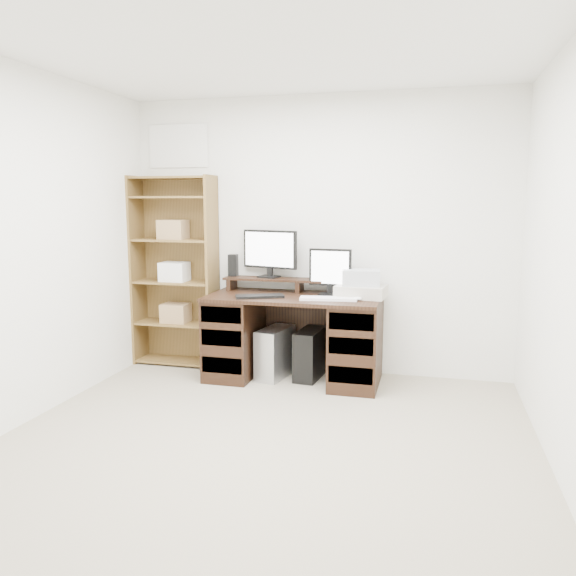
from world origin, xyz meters
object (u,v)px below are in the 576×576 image
at_px(printer, 361,291).
at_px(tower_silver, 275,353).
at_px(tower_black, 310,354).
at_px(bookshelf, 176,270).
at_px(monitor_wide, 270,251).
at_px(desk, 294,336).
at_px(monitor_small, 330,270).

relative_size(printer, tower_silver, 0.93).
distance_m(tower_silver, tower_black, 0.31).
xyz_separation_m(tower_black, bookshelf, (-1.35, 0.14, 0.70)).
bearing_deg(tower_silver, monitor_wide, 127.03).
xyz_separation_m(printer, tower_silver, (-0.75, -0.05, -0.58)).
bearing_deg(printer, bookshelf, -179.18).
relative_size(desk, monitor_wide, 2.80).
xyz_separation_m(desk, bookshelf, (-1.22, 0.21, 0.53)).
bearing_deg(desk, printer, 6.40).
distance_m(monitor_wide, tower_silver, 0.92).
bearing_deg(bookshelf, printer, -4.73).
height_order(desk, tower_silver, desk).
bearing_deg(printer, desk, -168.05).
height_order(printer, tower_silver, printer).
height_order(desk, monitor_wide, monitor_wide).
bearing_deg(monitor_wide, printer, 3.37).
bearing_deg(desk, monitor_wide, 140.08).
distance_m(monitor_small, tower_silver, 0.89).
bearing_deg(bookshelf, desk, -9.91).
bearing_deg(tower_black, desk, -145.73).
distance_m(printer, tower_black, 0.73).
distance_m(tower_silver, bookshelf, 1.27).
bearing_deg(printer, tower_black, -175.27).
bearing_deg(tower_black, bookshelf, 179.75).
bearing_deg(monitor_small, desk, -155.94).
height_order(tower_black, bookshelf, bookshelf).
xyz_separation_m(tower_silver, bookshelf, (-1.04, 0.20, 0.69)).
xyz_separation_m(desk, monitor_small, (0.30, 0.11, 0.58)).
height_order(monitor_wide, printer, monitor_wide).
bearing_deg(monitor_small, tower_silver, -164.96).
xyz_separation_m(printer, bookshelf, (-1.79, 0.15, 0.12)).
height_order(monitor_small, tower_silver, monitor_small).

